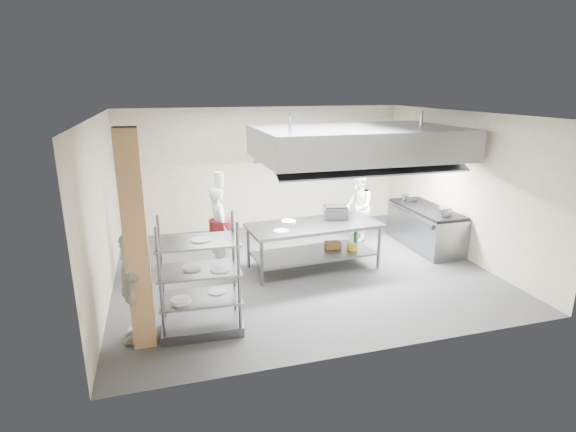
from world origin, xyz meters
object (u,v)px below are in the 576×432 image
object	(u,v)px
pass_rack	(200,277)
chef_line	(358,207)
chef_head	(219,228)
stockpot	(445,212)
chef_plating	(134,287)
griddle	(335,212)
cooking_range	(425,228)
island	(314,246)

from	to	relation	value
pass_rack	chef_line	size ratio (longest dim) A/B	1.08
chef_head	stockpot	bearing A→B (deg)	-106.28
chef_plating	pass_rack	bearing A→B (deg)	87.45
chef_head	griddle	bearing A→B (deg)	-102.77
cooking_range	griddle	size ratio (longest dim) A/B	4.24
island	cooking_range	size ratio (longest dim) A/B	1.28
chef_plating	stockpot	world-z (taller)	chef_plating
chef_line	chef_plating	distance (m)	5.69
stockpot	pass_rack	bearing A→B (deg)	-162.48
pass_rack	griddle	world-z (taller)	pass_rack
chef_line	griddle	distance (m)	1.43
island	stockpot	bearing A→B (deg)	-7.71
pass_rack	chef_plating	xyz separation A→B (m)	(-0.90, 0.05, -0.06)
pass_rack	cooking_range	distance (m)	5.68
pass_rack	chef_head	size ratio (longest dim) A/B	1.04
stockpot	chef_head	bearing A→B (deg)	172.03
chef_line	griddle	world-z (taller)	chef_line
chef_head	chef_line	distance (m)	3.41
chef_plating	griddle	bearing A→B (deg)	118.73
cooking_range	chef_head	xyz separation A→B (m)	(-4.58, -0.03, 0.42)
pass_rack	chef_head	xyz separation A→B (m)	(0.60, 2.27, -0.03)
chef_line	stockpot	distance (m)	1.96
chef_head	chef_line	bearing A→B (deg)	-84.10
chef_plating	stockpot	distance (m)	6.28
chef_plating	stockpot	size ratio (longest dim) A/B	6.27
island	stockpot	xyz separation A→B (m)	(2.81, -0.18, 0.53)
chef_plating	griddle	xyz separation A→B (m)	(3.83, 2.04, 0.22)
chef_head	chef_line	world-z (taller)	chef_head
pass_rack	cooking_range	xyz separation A→B (m)	(5.18, 2.30, -0.45)
chef_line	stockpot	xyz separation A→B (m)	(1.27, -1.48, 0.19)
chef_head	griddle	xyz separation A→B (m)	(2.33, -0.18, 0.19)
island	pass_rack	bearing A→B (deg)	-146.70
cooking_range	stockpot	size ratio (longest dim) A/B	7.79
island	cooking_range	xyz separation A→B (m)	(2.81, 0.49, -0.04)
griddle	stockpot	distance (m)	2.30
chef_line	cooking_range	bearing A→B (deg)	73.02
island	chef_line	distance (m)	2.04
chef_head	pass_rack	bearing A→B (deg)	157.02
cooking_range	chef_line	distance (m)	1.56
griddle	stockpot	world-z (taller)	griddle
pass_rack	chef_line	xyz separation A→B (m)	(3.90, 3.11, -0.06)
island	chef_head	bearing A→B (deg)	161.16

